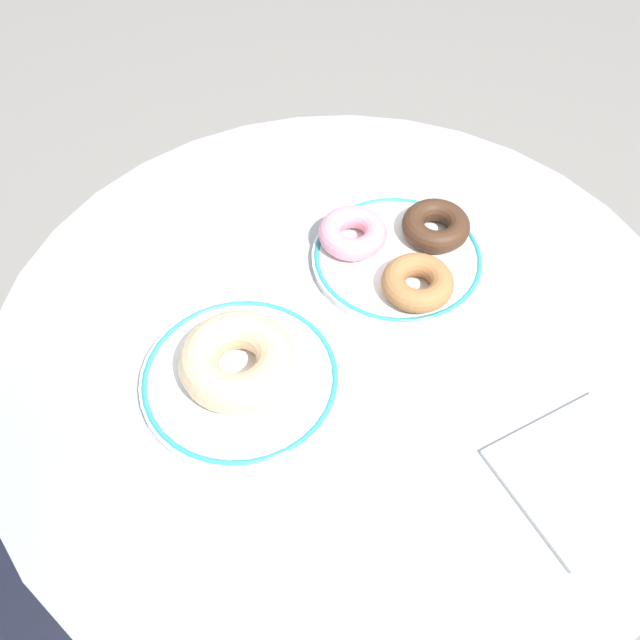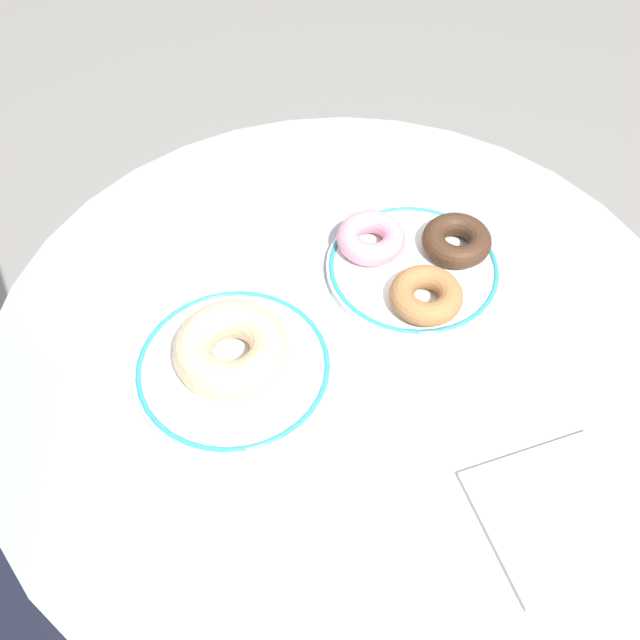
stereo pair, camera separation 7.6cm
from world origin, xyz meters
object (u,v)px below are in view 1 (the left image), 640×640
donut_glazed (238,361)px  paper_napkin (582,476)px  plate_left (241,379)px  donut_pink_frosted (353,233)px  plate_right (398,258)px  donut_chocolate (436,226)px  cafe_table (342,440)px  donut_cinnamon (418,283)px

donut_glazed → paper_napkin: bearing=-61.3°
plate_left → donut_pink_frosted: 0.22m
plate_left → paper_napkin: (0.17, -0.30, -0.00)m
donut_pink_frosted → plate_right: bearing=-65.1°
donut_chocolate → cafe_table: bearing=-169.1°
plate_left → plate_right: bearing=1.7°
cafe_table → donut_pink_frosted: size_ratio=9.66×
plate_right → donut_cinnamon: donut_cinnamon is taller
plate_left → cafe_table: bearing=-15.2°
plate_right → paper_napkin: size_ratio=1.43×
donut_chocolate → donut_pink_frosted: 0.10m
paper_napkin → plate_left: bearing=119.4°
plate_right → paper_napkin: plate_right is taller
donut_glazed → donut_chocolate: 0.29m
cafe_table → donut_chocolate: bearing=10.9°
donut_cinnamon → donut_glazed: bearing=167.4°
plate_right → donut_glazed: size_ratio=1.68×
donut_glazed → donut_chocolate: bearing=-0.5°
plate_right → donut_pink_frosted: (-0.02, 0.05, 0.02)m
plate_left → donut_chocolate: (0.29, 0.00, 0.02)m
plate_left → donut_pink_frosted: bearing=15.2°
donut_chocolate → plate_right: bearing=174.1°
plate_right → paper_napkin: (-0.07, -0.30, -0.00)m
cafe_table → plate_right: 0.26m
donut_chocolate → donut_cinnamon: (-0.08, -0.04, 0.00)m
plate_left → donut_chocolate: donut_chocolate is taller
donut_glazed → paper_napkin: donut_glazed is taller
plate_left → donut_cinnamon: donut_cinnamon is taller
cafe_table → paper_napkin: 0.35m
plate_right → cafe_table: bearing=-161.6°
donut_pink_frosted → paper_napkin: size_ratio=0.57×
paper_napkin → donut_cinnamon: bearing=79.7°
plate_right → plate_left: bearing=-178.3°
plate_right → donut_pink_frosted: size_ratio=2.50×
donut_chocolate → donut_cinnamon: 0.09m
cafe_table → donut_cinnamon: 0.27m
plate_right → donut_chocolate: (0.06, -0.01, 0.02)m
cafe_table → plate_left: plate_left is taller
donut_chocolate → paper_napkin: 0.32m
donut_pink_frosted → donut_cinnamon: (-0.00, -0.10, 0.00)m
donut_cinnamon → donut_chocolate: bearing=29.5°
plate_right → donut_glazed: (-0.23, -0.00, 0.03)m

